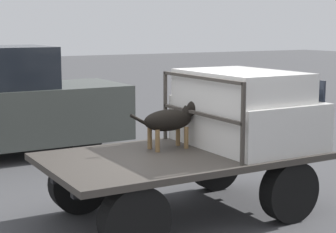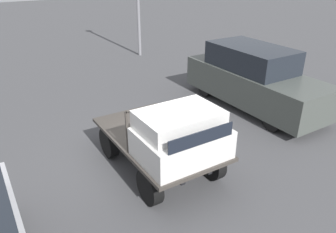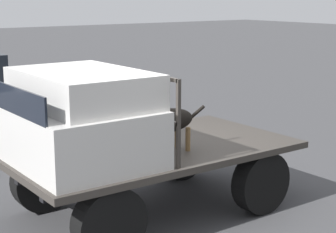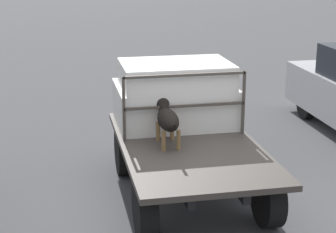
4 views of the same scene
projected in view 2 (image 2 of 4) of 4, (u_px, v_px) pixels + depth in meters
ground_plane at (158, 166)px, 8.21m from camera, size 80.00×80.00×0.00m
flatbed_truck at (158, 145)px, 7.95m from camera, size 3.51×1.97×0.85m
truck_cab at (181, 136)px, 6.88m from camera, size 1.37×1.85×1.01m
truck_headboard at (163, 116)px, 7.36m from camera, size 0.04×1.85×0.97m
dog at (170, 119)px, 7.78m from camera, size 1.12×0.28×0.65m
parked_pickup_far at (253, 78)px, 11.15m from camera, size 5.26×1.90×2.08m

